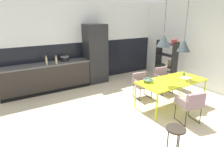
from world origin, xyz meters
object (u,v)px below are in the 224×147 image
armchair_facing_counter (141,82)px  bottle_wine_green (46,61)px  fruit_bowl (148,80)px  pendant_lamp_over_table_far (184,45)px  dining_table (172,82)px  pendant_lamp_over_table_near (164,40)px  mug_glass_clear (190,81)px  open_book (185,78)px  bottle_vinegar_dark (56,60)px  armchair_head_of_table (191,102)px  cooking_pot (65,59)px  side_stool (176,130)px  armchair_corner_seat (163,77)px  mug_white_ceramic (184,74)px  open_shelf_unit (167,62)px  refrigerator_column (95,54)px

armchair_facing_counter → bottle_wine_green: 2.96m
fruit_bowl → pendant_lamp_over_table_far: pendant_lamp_over_table_far is taller
dining_table → pendant_lamp_over_table_near: 1.18m
mug_glass_clear → open_book: bearing=52.9°
dining_table → bottle_vinegar_dark: bearing=130.8°
pendant_lamp_over_table_near → pendant_lamp_over_table_far: bearing=-1.1°
dining_table → armchair_head_of_table: (-0.27, -0.83, -0.18)m
armchair_head_of_table → pendant_lamp_over_table_far: (0.64, 0.86, 1.11)m
cooking_pot → dining_table: bearing=-56.9°
side_stool → cooking_pot: bearing=98.0°
pendant_lamp_over_table_far → armchair_facing_counter: bearing=126.9°
armchair_corner_seat → mug_glass_clear: size_ratio=6.59×
dining_table → mug_white_ceramic: size_ratio=16.20×
dining_table → armchair_corner_seat: 1.02m
mug_glass_clear → bottle_wine_green: bottle_wine_green is taller
dining_table → open_book: open_book is taller
fruit_bowl → bottle_vinegar_dark: 2.93m
armchair_corner_seat → bottle_vinegar_dark: size_ratio=2.87×
mug_glass_clear → open_shelf_unit: (1.00, 1.72, 0.03)m
fruit_bowl → pendant_lamp_over_table_near: bearing=-34.5°
open_book → side_stool: bearing=-144.8°
open_book → mug_glass_clear: (-0.24, -0.32, 0.05)m
dining_table → armchair_facing_counter: 0.96m
armchair_facing_counter → open_shelf_unit: bearing=-156.2°
armchair_facing_counter → cooking_pot: cooking_pot is taller
fruit_bowl → open_book: 1.14m
armchair_facing_counter → pendant_lamp_over_table_near: (-0.10, -0.85, 1.33)m
fruit_bowl → bottle_vinegar_dark: size_ratio=1.00×
refrigerator_column → armchair_corner_seat: bearing=-56.2°
pendant_lamp_over_table_near → open_book: bearing=-6.0°
fruit_bowl → open_book: bearing=-13.4°
armchair_head_of_table → mug_white_ceramic: (0.91, 0.97, 0.26)m
cooking_pot → side_stool: 4.31m
armchair_corner_seat → side_stool: 2.85m
bottle_wine_green → bottle_vinegar_dark: bearing=-14.8°
armchair_corner_seat → open_book: armchair_corner_seat is taller
armchair_corner_seat → open_book: 0.91m
armchair_facing_counter → open_shelf_unit: (1.52, 0.47, 0.33)m
pendant_lamp_over_table_far → open_shelf_unit: bearing=56.7°
cooking_pot → refrigerator_column: bearing=-3.6°
refrigerator_column → armchair_facing_counter: bearing=-75.2°
armchair_head_of_table → armchair_corner_seat: 1.87m
open_shelf_unit → pendant_lamp_over_table_near: size_ratio=1.35×
dining_table → mug_white_ceramic: 0.66m
bottle_wine_green → open_shelf_unit: bearing=-19.6°
armchair_facing_counter → fruit_bowl: 0.82m
mug_white_ceramic → bottle_wine_green: bearing=141.2°
armchair_corner_seat → pendant_lamp_over_table_near: pendant_lamp_over_table_near is taller
pendant_lamp_over_table_near → pendant_lamp_over_table_far: (0.74, -0.01, -0.19)m
mug_white_ceramic → armchair_corner_seat: bearing=96.9°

